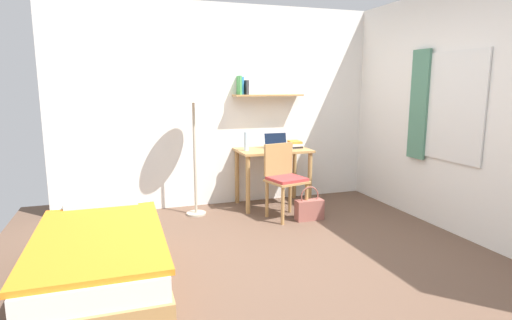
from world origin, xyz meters
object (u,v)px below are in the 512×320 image
bed (101,258)px  handbag (309,209)px  laptop (277,144)px  desk_chair (284,177)px  water_bottle (246,141)px  desk (273,160)px  standing_lamp (193,99)px  book_stack (294,144)px

bed → handbag: bed is taller
bed → laptop: 2.83m
desk_chair → water_bottle: size_ratio=3.74×
desk → handbag: (0.20, -0.71, -0.47)m
standing_lamp → handbag: size_ratio=3.96×
laptop → book_stack: laptop is taller
bed → desk: 2.72m
desk → handbag: size_ratio=2.31×
bed → laptop: bearing=39.3°
desk → handbag: 0.88m
desk → laptop: bearing=35.1°
book_stack → desk_chair: bearing=-123.5°
water_bottle → handbag: (0.57, -0.70, -0.74)m
water_bottle → book_stack: water_bottle is taller
bed → handbag: (2.28, 1.00, -0.11)m
bed → standing_lamp: bearing=57.3°
standing_lamp → desk_chair: bearing=-23.5°
bed → handbag: size_ratio=4.68×
bed → book_stack: book_stack is taller
standing_lamp → water_bottle: 0.87m
standing_lamp → book_stack: size_ratio=6.15×
book_stack → handbag: 1.01m
laptop → water_bottle: 0.45m
book_stack → handbag: bearing=-99.3°
desk → desk_chair: desk_chair is taller
water_bottle → handbag: 1.16m
laptop → book_stack: (0.25, -0.01, -0.01)m
book_stack → standing_lamp: bearing=-174.5°
laptop → handbag: 1.03m
desk → laptop: laptop is taller
handbag → desk_chair: bearing=142.4°
laptop → handbag: size_ratio=0.84×
desk_chair → desk: bearing=84.3°
desk_chair → book_stack: 0.74m
handbag → standing_lamp: bearing=153.4°
desk → laptop: size_ratio=2.74×
desk_chair → laptop: (0.12, 0.57, 0.31)m
desk_chair → standing_lamp: bearing=156.5°
standing_lamp → book_stack: bearing=5.5°
handbag → book_stack: bearing=80.7°
book_stack → laptop: bearing=178.2°
water_bottle → desk_chair: bearing=-58.1°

